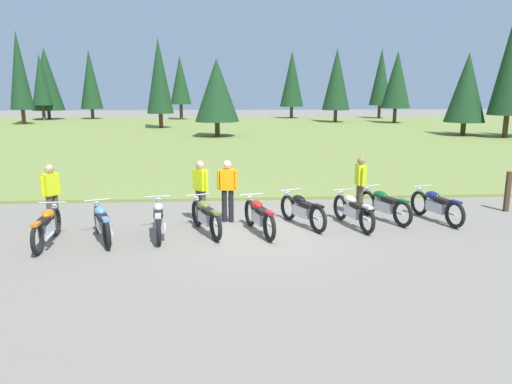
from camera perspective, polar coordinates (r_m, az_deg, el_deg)
The scene contains 17 objects.
ground_plane at distance 12.25m, azimuth 0.18°, elevation -4.71°, with size 140.00×140.00×0.00m, color gray.
grass_moorland at distance 37.35m, azimuth -2.45°, elevation 6.71°, with size 80.00×44.00×0.10m, color olive.
forest_treeline at distance 45.96m, azimuth -1.49°, elevation 13.30°, with size 45.38×27.56×9.12m.
motorcycle_orange at distance 12.16m, azimuth -23.30°, elevation -3.71°, with size 0.62×2.10×0.88m.
motorcycle_sky_blue at distance 12.04m, azimuth -17.61°, elevation -3.42°, with size 0.95×1.99×0.88m.
motorcycle_silver at distance 12.05m, azimuth -11.33°, elevation -3.07°, with size 0.63×2.10×0.88m.
motorcycle_olive at distance 12.11m, azimuth -5.91°, elevation -2.82°, with size 0.94×1.99×0.88m.
motorcycle_red at distance 12.06m, azimuth 0.36°, elevation -2.82°, with size 0.80×2.05×0.88m.
motorcycle_black at distance 12.72m, azimuth 5.42°, elevation -2.08°, with size 1.02×1.95×0.88m.
motorcycle_cream at distance 12.88m, azimuth 11.28°, elevation -2.09°, with size 0.77×2.06×0.88m.
motorcycle_british_green at distance 13.64m, azimuth 14.77°, elevation -1.46°, with size 0.99×1.97×0.88m.
motorcycle_navy at distance 14.01m, azimuth 20.35°, elevation -1.47°, with size 0.83×2.04×0.88m.
rider_near_row_end at distance 12.99m, azimuth -3.36°, elevation 0.56°, with size 0.55×0.25×1.67m.
rider_with_back_turned at distance 13.37m, azimuth -22.85°, elevation -0.05°, with size 0.39×0.46×1.67m.
rider_in_hivis_vest at distance 13.00m, azimuth -6.53°, elevation 0.51°, with size 0.43×0.40×1.67m.
rider_checking_bike at distance 13.97m, azimuth 12.12°, elevation 1.12°, with size 0.24×0.55×1.67m.
trail_marker_post at distance 15.94m, azimuth 27.39°, elevation 0.04°, with size 0.12×0.12×1.18m, color #47331E.
Camera 1 is at (-0.79, -11.70, 3.54)m, focal length 34.15 mm.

